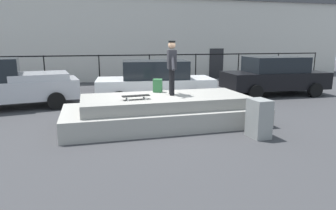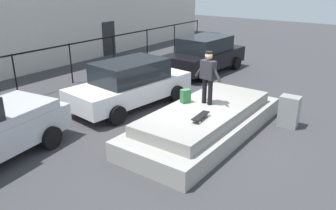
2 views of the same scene
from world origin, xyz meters
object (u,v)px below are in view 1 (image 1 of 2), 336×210
skateboarder (172,64)px  utility_box (259,118)px  skateboard (136,96)px  car_black_sedan_far (274,76)px  car_white_sedan_mid (155,81)px  car_silver_pickup_near (9,84)px  backpack (158,86)px

skateboarder → utility_box: (1.80, -1.98, -1.30)m
skateboard → car_black_sedan_far: 8.25m
skateboard → car_white_sedan_mid: car_white_sedan_mid is taller
car_silver_pickup_near → car_black_sedan_far: (11.29, 0.03, -0.03)m
skateboarder → utility_box: 2.97m
car_silver_pickup_near → car_black_sedan_far: size_ratio=1.00×
utility_box → car_black_sedan_far: bearing=50.1°
skateboarder → car_black_sedan_far: 7.05m
backpack → car_silver_pickup_near: bearing=171.6°
car_black_sedan_far → backpack: bearing=-154.6°
skateboarder → skateboard: bearing=-157.7°
skateboard → car_silver_pickup_near: (-4.11, 4.03, -0.05)m
backpack → car_white_sedan_mid: car_white_sedan_mid is taller
skateboard → utility_box: size_ratio=0.78×
car_silver_pickup_near → car_white_sedan_mid: size_ratio=0.98×
car_silver_pickup_near → car_black_sedan_far: 11.29m
skateboard → backpack: (0.87, 1.07, 0.11)m
car_black_sedan_far → utility_box: size_ratio=4.77×
skateboarder → utility_box: bearing=-47.8°
backpack → car_white_sedan_mid: bearing=101.4°
car_white_sedan_mid → car_black_sedan_far: 5.79m
skateboarder → skateboard: (-1.17, -0.48, -0.83)m
skateboarder → utility_box: skateboarder is taller
car_silver_pickup_near → car_white_sedan_mid: car_silver_pickup_near is taller
car_black_sedan_far → car_white_sedan_mid: bearing=-177.4°
skateboarder → car_silver_pickup_near: 6.43m
car_silver_pickup_near → skateboard: bearing=-44.4°
backpack → utility_box: bearing=-28.4°
backpack → car_white_sedan_mid: 2.79m
skateboarder → backpack: 0.98m
skateboarder → car_white_sedan_mid: (0.23, 3.32, -0.94)m
car_silver_pickup_near → car_white_sedan_mid: bearing=-2.4°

